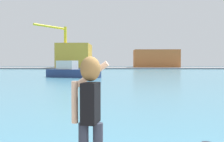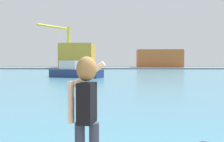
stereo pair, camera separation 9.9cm
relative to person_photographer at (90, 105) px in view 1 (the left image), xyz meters
The scene contains 8 objects.
ground_plane 49.08m from the person_photographer, 88.63° to the left, with size 220.00×220.00×0.00m, color #334751.
harbor_water 51.08m from the person_photographer, 88.69° to the left, with size 140.00×100.00×0.02m, color teal.
far_shore_dock 91.06m from the person_photographer, 89.26° to the left, with size 140.00×20.00×0.48m, color gray.
person_photographer is the anchor object (origin of this frame).
boat_moored 33.27m from the person_photographer, 100.74° to the left, with size 8.33×5.35×2.44m.
warehouse_left 90.22m from the person_photographer, 99.76° to the left, with size 11.62×13.71×8.63m, color gold.
warehouse_right 94.11m from the person_photographer, 80.53° to the left, with size 16.88×8.86×6.69m, color #B26633.
port_crane 85.31m from the person_photographer, 102.91° to the left, with size 8.31×11.82×14.46m.
Camera 1 is at (-0.80, -2.46, 2.10)m, focal length 39.95 mm.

